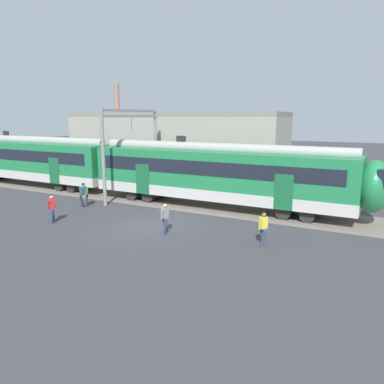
# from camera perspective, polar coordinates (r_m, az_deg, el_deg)

# --- Properties ---
(ground_plane) EXTENTS (160.00, 160.00, 0.00)m
(ground_plane) POSITION_cam_1_polar(r_m,az_deg,el_deg) (21.07, -6.03, -5.27)
(ground_plane) COLOR #38383D
(track_bed) EXTENTS (80.00, 4.40, 0.01)m
(track_bed) POSITION_cam_1_polar(r_m,az_deg,el_deg) (31.60, -14.81, 0.05)
(track_bed) COLOR slate
(track_bed) RESTS_ON ground
(commuter_train) EXTENTS (38.05, 3.07, 4.73)m
(commuter_train) POSITION_cam_1_polar(r_m,az_deg,el_deg) (29.62, -11.50, 3.87)
(commuter_train) COLOR #B7B7B2
(commuter_train) RESTS_ON ground
(pedestrian_green) EXTENTS (0.54, 0.67, 1.67)m
(pedestrian_green) POSITION_cam_1_polar(r_m,az_deg,el_deg) (26.27, -16.20, -0.10)
(pedestrian_green) COLOR #28282D
(pedestrian_green) RESTS_ON ground
(pedestrian_red) EXTENTS (0.58, 0.64, 1.67)m
(pedestrian_red) POSITION_cam_1_polar(r_m,az_deg,el_deg) (22.93, -20.59, -2.02)
(pedestrian_red) COLOR navy
(pedestrian_red) RESTS_ON ground
(pedestrian_grey) EXTENTS (0.57, 0.65, 1.67)m
(pedestrian_grey) POSITION_cam_1_polar(r_m,az_deg,el_deg) (19.50, -4.16, -3.67)
(pedestrian_grey) COLOR navy
(pedestrian_grey) RESTS_ON ground
(pedestrian_yellow) EXTENTS (0.52, 0.67, 1.67)m
(pedestrian_yellow) POSITION_cam_1_polar(r_m,az_deg,el_deg) (18.00, 10.80, -5.14)
(pedestrian_yellow) COLOR navy
(pedestrian_yellow) RESTS_ON ground
(catenary_gantry) EXTENTS (0.24, 6.64, 6.53)m
(catenary_gantry) POSITION_cam_1_polar(r_m,az_deg,el_deg) (28.44, -9.17, 7.82)
(catenary_gantry) COLOR gray
(catenary_gantry) RESTS_ON ground
(background_building) EXTENTS (21.01, 5.00, 9.20)m
(background_building) POSITION_cam_1_polar(r_m,az_deg,el_deg) (35.24, -3.10, 6.81)
(background_building) COLOR gray
(background_building) RESTS_ON ground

